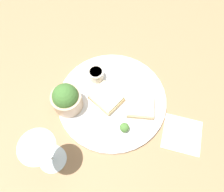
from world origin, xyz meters
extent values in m
plane|color=#93704C|center=(0.00, 0.00, 0.00)|extent=(4.00, 4.00, 0.00)
cylinder|color=white|center=(0.00, 0.00, 0.01)|extent=(0.35, 0.35, 0.01)
cylinder|color=tan|center=(0.10, 0.09, 0.04)|extent=(0.09, 0.09, 0.06)
sphere|color=#3D6B2D|center=(0.10, 0.09, 0.07)|extent=(0.08, 0.08, 0.08)
cylinder|color=beige|center=(0.09, -0.04, 0.03)|extent=(0.05, 0.05, 0.04)
cylinder|color=beige|center=(0.09, -0.04, 0.05)|extent=(0.04, 0.04, 0.01)
cube|color=#D1B27F|center=(0.01, 0.01, 0.02)|extent=(0.10, 0.09, 0.02)
cube|color=beige|center=(0.01, 0.01, 0.04)|extent=(0.10, 0.08, 0.01)
cube|color=#D1B27F|center=(-0.09, -0.02, 0.02)|extent=(0.11, 0.11, 0.02)
cube|color=beige|center=(-0.09, -0.02, 0.04)|extent=(0.10, 0.10, 0.01)
cylinder|color=silver|center=(0.04, 0.25, 0.00)|extent=(0.08, 0.08, 0.01)
cylinder|color=silver|center=(0.04, 0.25, 0.04)|extent=(0.01, 0.01, 0.07)
cone|color=silver|center=(0.04, 0.25, 0.12)|extent=(0.09, 0.09, 0.08)
sphere|color=#477533|center=(-0.09, 0.06, 0.03)|extent=(0.03, 0.03, 0.03)
cube|color=white|center=(-0.24, -0.02, 0.00)|extent=(0.14, 0.14, 0.01)
camera|label=1|loc=(-0.17, 0.25, 0.64)|focal=35.00mm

